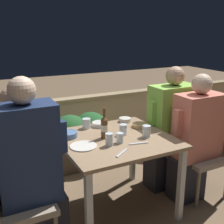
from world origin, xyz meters
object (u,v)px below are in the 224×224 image
(person_navy_jumper, at_px, (33,169))
(chair_right_near, at_px, (210,142))
(chair_left_near, at_px, (5,192))
(chair_right_far, at_px, (184,134))
(person_coral_top, at_px, (195,139))
(person_white_polo, at_px, (23,159))
(potted_plant, at_px, (160,123))
(beer_bottle, at_px, (104,127))
(person_green_blouse, at_px, (170,129))

(person_navy_jumper, distance_m, chair_right_near, 1.75)
(chair_left_near, xyz_separation_m, chair_right_far, (1.88, 0.30, 0.00))
(person_coral_top, height_order, chair_right_far, person_coral_top)
(person_white_polo, height_order, potted_plant, person_white_polo)
(chair_right_near, distance_m, beer_bottle, 1.13)
(person_white_polo, distance_m, person_green_blouse, 1.49)
(person_white_polo, bearing_deg, person_navy_jumper, -87.19)
(person_white_polo, relative_size, person_coral_top, 0.98)
(person_green_blouse, relative_size, beer_bottle, 4.76)
(chair_left_near, relative_size, person_green_blouse, 0.73)
(chair_left_near, relative_size, beer_bottle, 3.45)
(chair_left_near, bearing_deg, person_navy_jumper, 0.00)
(chair_left_near, distance_m, person_white_polo, 0.39)
(potted_plant, bearing_deg, beer_bottle, -145.74)
(chair_right_near, distance_m, chair_right_far, 0.30)
(chair_left_near, bearing_deg, chair_right_near, 0.17)
(person_white_polo, bearing_deg, chair_right_near, -10.57)
(chair_left_near, bearing_deg, chair_right_far, 9.08)
(person_navy_jumper, bearing_deg, potted_plant, 28.83)
(person_white_polo, xyz_separation_m, beer_bottle, (0.69, -0.13, 0.21))
(beer_bottle, bearing_deg, chair_right_far, 5.35)
(person_navy_jumper, height_order, potted_plant, person_navy_jumper)
(person_white_polo, bearing_deg, potted_plant, 20.42)
(chair_left_near, height_order, person_white_polo, person_white_polo)
(beer_bottle, bearing_deg, potted_plant, 34.26)
(person_coral_top, bearing_deg, chair_right_near, -0.00)
(person_navy_jumper, relative_size, person_green_blouse, 1.05)
(chair_right_near, bearing_deg, person_coral_top, 180.00)
(chair_right_far, bearing_deg, chair_right_near, -76.08)
(chair_right_near, xyz_separation_m, potted_plant, (0.17, 1.05, -0.14))
(beer_bottle, bearing_deg, chair_right_near, -10.54)
(person_coral_top, xyz_separation_m, person_green_blouse, (-0.07, 0.29, 0.02))
(chair_left_near, xyz_separation_m, person_green_blouse, (1.67, 0.30, 0.10))
(person_coral_top, xyz_separation_m, chair_right_far, (0.13, 0.29, -0.08))
(chair_left_near, bearing_deg, person_coral_top, 0.19)
(person_white_polo, xyz_separation_m, chair_right_far, (1.69, -0.03, -0.07))
(potted_plant, bearing_deg, chair_right_near, -99.04)
(person_coral_top, xyz_separation_m, beer_bottle, (-0.87, 0.20, 0.20))
(chair_left_near, distance_m, chair_right_near, 1.95)
(person_green_blouse, relative_size, potted_plant, 1.95)
(person_green_blouse, height_order, beer_bottle, person_green_blouse)
(potted_plant, bearing_deg, person_white_polo, -159.58)
(chair_left_near, relative_size, potted_plant, 1.42)
(chair_left_near, xyz_separation_m, potted_plant, (2.12, 1.05, -0.14))
(person_green_blouse, height_order, potted_plant, person_green_blouse)
(beer_bottle, relative_size, potted_plant, 0.41)
(beer_bottle, bearing_deg, chair_left_near, -166.73)
(person_navy_jumper, height_order, beer_bottle, person_navy_jumper)
(person_coral_top, bearing_deg, potted_plant, 70.40)
(person_coral_top, relative_size, potted_plant, 1.89)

